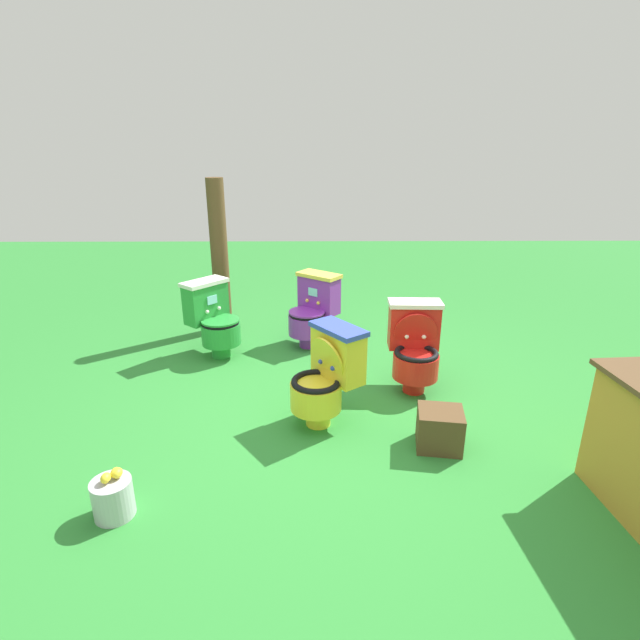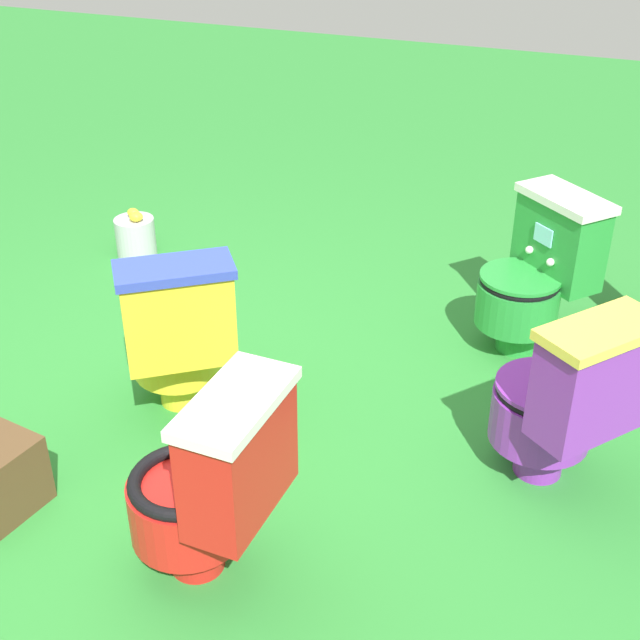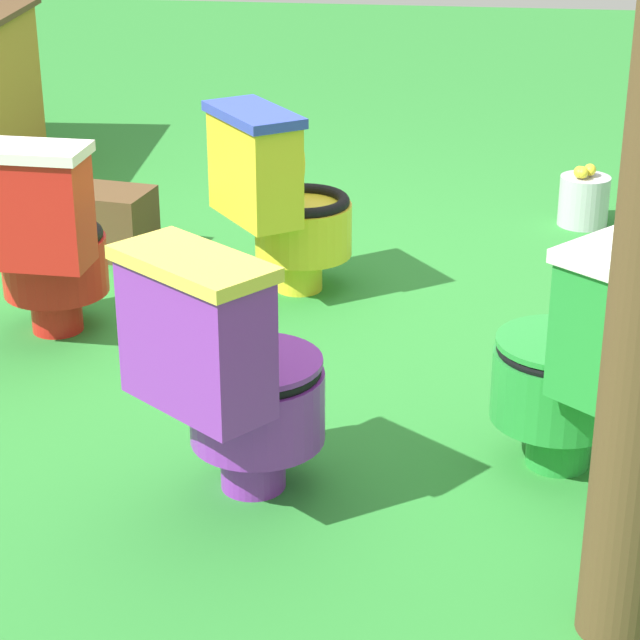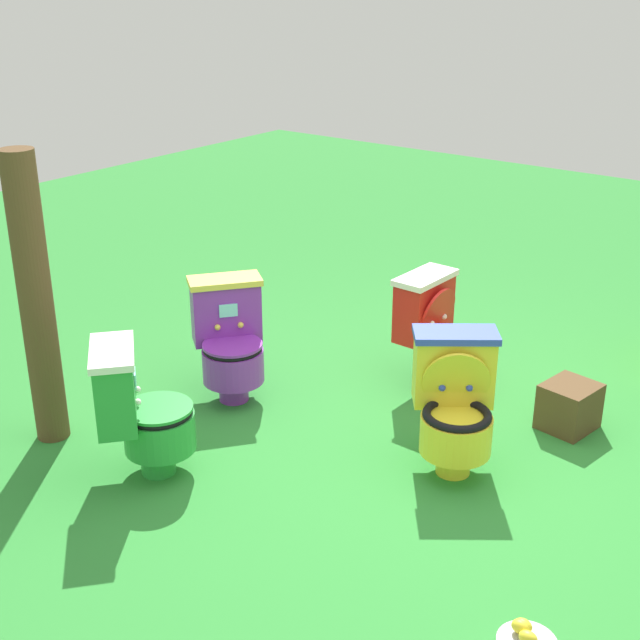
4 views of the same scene
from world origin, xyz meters
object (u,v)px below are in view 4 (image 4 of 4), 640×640
toilet_purple (230,339)px  wooden_post (36,302)px  toilet_red (438,332)px  small_crate (569,406)px  toilet_green (140,411)px  toilet_yellow (455,402)px

toilet_purple → wooden_post: 1.17m
toilet_red → wooden_post: bearing=-35.5°
wooden_post → small_crate: bearing=39.1°
toilet_green → small_crate: 2.40m
toilet_green → wooden_post: (-0.71, -0.05, 0.44)m
wooden_post → small_crate: wooden_post is taller
toilet_red → toilet_purple: bearing=-46.2°
toilet_purple → small_crate: (1.81, 0.86, -0.23)m
toilet_red → toilet_yellow: bearing=37.7°
toilet_yellow → wooden_post: wooden_post is taller
toilet_purple → toilet_yellow: bearing=131.9°
toilet_purple → small_crate: size_ratio=2.45×
toilet_yellow → small_crate: size_ratio=2.45×
toilet_yellow → small_crate: toilet_yellow is taller
wooden_post → toilet_red: bearing=52.5°
toilet_yellow → wooden_post: size_ratio=0.45×
small_crate → toilet_red: bearing=-178.9°
toilet_red → toilet_green: bearing=-19.4°
toilet_purple → toilet_yellow: size_ratio=1.00×
toilet_yellow → toilet_green: bearing=3.6°
toilet_green → small_crate: (1.56, 1.80, -0.23)m
toilet_purple → toilet_red: 1.27m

